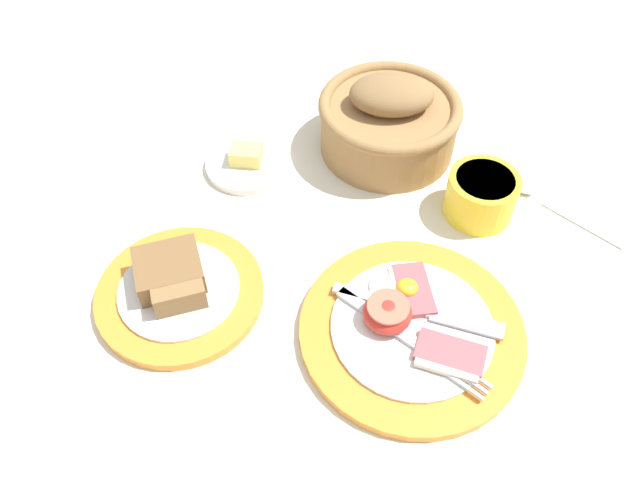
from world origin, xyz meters
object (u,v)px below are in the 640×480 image
object	(u,v)px
breakfast_plate	(410,327)
bread_basket	(389,120)
butter_dish	(247,162)
teaspoon_by_saucer	(528,191)
bread_plate	(178,288)
sugar_cup	(481,194)

from	to	relation	value
breakfast_plate	bread_basket	distance (m)	0.30
butter_dish	teaspoon_by_saucer	size ratio (longest dim) A/B	0.60
bread_plate	butter_dish	distance (m)	0.22
bread_plate	breakfast_plate	bearing A→B (deg)	7.33
teaspoon_by_saucer	butter_dish	bearing A→B (deg)	34.85
bread_basket	butter_dish	bearing A→B (deg)	-150.49
butter_dish	teaspoon_by_saucer	xyz separation A→B (m)	(0.36, 0.06, -0.00)
breakfast_plate	sugar_cup	distance (m)	0.20
bread_basket	sugar_cup	bearing A→B (deg)	-30.42
bread_basket	teaspoon_by_saucer	world-z (taller)	bread_basket
butter_dish	bread_plate	bearing A→B (deg)	-88.24
sugar_cup	teaspoon_by_saucer	world-z (taller)	sugar_cup
breakfast_plate	bread_plate	bearing A→B (deg)	-172.67
breakfast_plate	butter_dish	size ratio (longest dim) A/B	2.17
breakfast_plate	sugar_cup	xyz separation A→B (m)	(0.04, 0.20, 0.02)
sugar_cup	breakfast_plate	bearing A→B (deg)	-101.92
sugar_cup	butter_dish	world-z (taller)	sugar_cup
bread_plate	bread_basket	world-z (taller)	bread_basket
breakfast_plate	bread_plate	size ratio (longest dim) A/B	1.29
butter_dish	bread_basket	bearing A→B (deg)	29.51
breakfast_plate	bread_plate	world-z (taller)	bread_plate
bread_plate	butter_dish	bearing A→B (deg)	91.76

